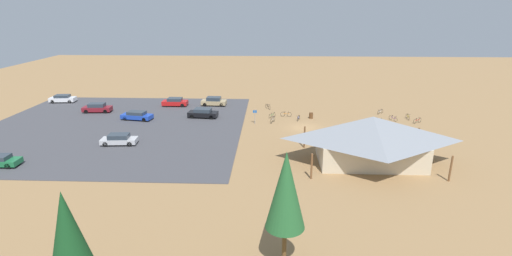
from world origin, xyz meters
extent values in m
plane|color=#937047|center=(0.00, 0.00, 0.00)|extent=(160.00, 160.00, 0.00)
cube|color=#424247|center=(27.39, 0.71, 0.03)|extent=(37.04, 35.18, 0.05)
cube|color=beige|center=(-6.24, 12.29, 1.36)|extent=(11.16, 6.28, 2.73)
pyramid|color=gray|center=(-6.24, 12.29, 4.04)|extent=(14.17, 9.29, 2.63)
cylinder|color=brown|center=(-13.10, 7.87, 1.36)|extent=(0.20, 0.20, 2.73)
cylinder|color=brown|center=(0.62, 7.87, 1.36)|extent=(0.20, 0.20, 2.73)
cylinder|color=brown|center=(-13.10, 16.71, 1.36)|extent=(0.20, 0.20, 2.73)
cylinder|color=brown|center=(0.62, 16.71, 1.36)|extent=(0.20, 0.20, 2.73)
cylinder|color=brown|center=(-1.47, -4.84, 0.45)|extent=(0.60, 0.60, 0.90)
cylinder|color=#99999E|center=(7.12, -1.61, 1.10)|extent=(0.08, 0.08, 2.20)
cube|color=#1959B2|center=(7.12, -1.61, 1.90)|extent=(0.56, 0.04, 0.40)
cylinder|color=brown|center=(3.77, 29.97, 1.43)|extent=(0.30, 0.30, 2.86)
cone|color=#235B2D|center=(3.77, 29.97, 5.53)|extent=(2.63, 2.63, 5.33)
cone|color=#14421E|center=(15.88, 34.19, 4.77)|extent=(2.59, 2.59, 5.28)
torus|color=black|center=(-13.61, -4.53, 0.34)|extent=(0.35, 0.62, 0.67)
torus|color=black|center=(-14.08, -3.63, 0.34)|extent=(0.35, 0.62, 0.67)
cylinder|color=#722D9E|center=(-13.85, -4.08, 0.45)|extent=(0.47, 0.85, 0.04)
cylinder|color=#722D9E|center=(-13.76, -4.24, 0.55)|extent=(0.04, 0.04, 0.43)
cube|color=black|center=(-13.76, -4.24, 0.77)|extent=(0.16, 0.21, 0.05)
cylinder|color=#722D9E|center=(-14.04, -3.72, 0.56)|extent=(0.04, 0.04, 0.45)
cylinder|color=black|center=(-14.04, -3.72, 0.79)|extent=(0.44, 0.25, 0.03)
torus|color=black|center=(-10.81, -3.13, 0.34)|extent=(0.62, 0.33, 0.67)
torus|color=black|center=(-11.76, -2.66, 0.34)|extent=(0.62, 0.33, 0.67)
cylinder|color=#197A7F|center=(-11.29, -2.89, 0.45)|extent=(0.89, 0.46, 0.04)
cylinder|color=#197A7F|center=(-11.12, -2.98, 0.55)|extent=(0.04, 0.04, 0.43)
cube|color=black|center=(-11.12, -2.98, 0.76)|extent=(0.21, 0.16, 0.05)
cylinder|color=#197A7F|center=(-11.66, -2.71, 0.57)|extent=(0.04, 0.04, 0.47)
cylinder|color=black|center=(-11.66, -2.71, 0.81)|extent=(0.24, 0.44, 0.03)
torus|color=black|center=(5.55, -10.77, 0.35)|extent=(0.37, 0.63, 0.70)
torus|color=black|center=(5.04, -9.84, 0.35)|extent=(0.37, 0.63, 0.70)
cylinder|color=black|center=(5.30, -10.30, 0.47)|extent=(0.51, 0.88, 0.04)
cylinder|color=black|center=(5.39, -10.47, 0.54)|extent=(0.04, 0.04, 0.39)
cube|color=black|center=(5.39, -10.47, 0.74)|extent=(0.17, 0.21, 0.05)
cylinder|color=black|center=(5.09, -9.93, 0.61)|extent=(0.04, 0.04, 0.51)
cylinder|color=black|center=(5.09, -9.93, 0.86)|extent=(0.44, 0.26, 0.03)
torus|color=black|center=(-16.38, -5.53, 0.35)|extent=(0.06, 0.71, 0.71)
torus|color=black|center=(-16.35, -4.49, 0.35)|extent=(0.06, 0.71, 0.71)
cylinder|color=yellow|center=(-16.37, -5.01, 0.47)|extent=(0.06, 0.96, 0.04)
cylinder|color=yellow|center=(-16.37, -5.20, 0.57)|extent=(0.04, 0.04, 0.42)
cube|color=black|center=(-16.37, -5.20, 0.78)|extent=(0.09, 0.20, 0.05)
cylinder|color=yellow|center=(-16.35, -4.59, 0.61)|extent=(0.04, 0.04, 0.51)
cylinder|color=black|center=(-16.35, -4.59, 0.86)|extent=(0.48, 0.05, 0.03)
torus|color=black|center=(4.69, -1.88, 0.38)|extent=(0.32, 0.72, 0.76)
torus|color=black|center=(4.29, -2.86, 0.38)|extent=(0.32, 0.72, 0.76)
cylinder|color=#B7B7BC|center=(4.49, -2.37, 0.50)|extent=(0.40, 0.92, 0.04)
cylinder|color=#B7B7BC|center=(4.56, -2.20, 0.59)|extent=(0.04, 0.04, 0.42)
cube|color=black|center=(4.56, -2.20, 0.80)|extent=(0.15, 0.22, 0.05)
cylinder|color=#B7B7BC|center=(4.33, -2.77, 0.62)|extent=(0.04, 0.04, 0.48)
cylinder|color=black|center=(4.33, -2.77, 0.86)|extent=(0.46, 0.21, 0.03)
torus|color=black|center=(2.89, -5.71, 0.37)|extent=(0.74, 0.13, 0.74)
torus|color=black|center=(1.87, -5.59, 0.37)|extent=(0.74, 0.13, 0.74)
cylinder|color=orange|center=(2.38, -5.65, 0.49)|extent=(0.94, 0.15, 0.04)
cylinder|color=orange|center=(2.56, -5.67, 0.56)|extent=(0.04, 0.04, 0.38)
cube|color=black|center=(2.56, -5.67, 0.75)|extent=(0.21, 0.10, 0.05)
cylinder|color=orange|center=(1.97, -5.60, 0.62)|extent=(0.04, 0.04, 0.49)
cylinder|color=black|center=(1.97, -5.60, 0.86)|extent=(0.09, 0.48, 0.03)
torus|color=black|center=(-13.34, -8.32, 0.33)|extent=(0.48, 0.49, 0.65)
torus|color=black|center=(-12.60, -7.57, 0.33)|extent=(0.48, 0.49, 0.65)
cylinder|color=silver|center=(-12.97, -7.94, 0.43)|extent=(0.70, 0.72, 0.04)
cylinder|color=silver|center=(-13.10, -8.08, 0.51)|extent=(0.04, 0.04, 0.37)
cube|color=black|center=(-13.10, -8.08, 0.70)|extent=(0.20, 0.20, 0.05)
cylinder|color=silver|center=(-12.68, -7.64, 0.53)|extent=(0.04, 0.04, 0.40)
cylinder|color=black|center=(-12.68, -7.64, 0.73)|extent=(0.37, 0.36, 0.03)
torus|color=black|center=(4.86, -4.64, 0.34)|extent=(0.45, 0.55, 0.68)
torus|color=black|center=(4.26, -5.39, 0.34)|extent=(0.45, 0.55, 0.68)
cylinder|color=#1E7F38|center=(4.56, -5.01, 0.45)|extent=(0.58, 0.71, 0.04)
cylinder|color=#1E7F38|center=(4.67, -4.88, 0.55)|extent=(0.04, 0.04, 0.42)
cube|color=black|center=(4.67, -4.88, 0.75)|extent=(0.19, 0.21, 0.05)
cylinder|color=#1E7F38|center=(4.32, -5.31, 0.56)|extent=(0.04, 0.04, 0.45)
cylinder|color=black|center=(4.32, -5.31, 0.79)|extent=(0.40, 0.32, 0.03)
torus|color=black|center=(-16.63, -2.72, 0.35)|extent=(0.61, 0.40, 0.70)
torus|color=black|center=(-17.54, -3.29, 0.35)|extent=(0.61, 0.40, 0.70)
cylinder|color=red|center=(-17.08, -3.01, 0.46)|extent=(0.86, 0.56, 0.04)
cylinder|color=red|center=(-16.92, -2.90, 0.55)|extent=(0.04, 0.04, 0.39)
cube|color=black|center=(-16.92, -2.90, 0.74)|extent=(0.21, 0.17, 0.05)
cylinder|color=red|center=(-17.45, -3.24, 0.57)|extent=(0.04, 0.04, 0.44)
cylinder|color=black|center=(-17.45, -3.24, 0.79)|extent=(0.28, 0.42, 0.03)
torus|color=black|center=(0.40, -4.16, 0.33)|extent=(0.22, 0.63, 0.65)
torus|color=black|center=(0.68, -3.22, 0.33)|extent=(0.22, 0.63, 0.65)
cylinder|color=#2347B7|center=(0.54, -3.69, 0.43)|extent=(0.29, 0.87, 0.04)
cylinder|color=#2347B7|center=(0.49, -3.86, 0.54)|extent=(0.04, 0.04, 0.42)
cube|color=black|center=(0.49, -3.86, 0.75)|extent=(0.13, 0.21, 0.05)
cylinder|color=#2347B7|center=(0.65, -3.32, 0.54)|extent=(0.04, 0.04, 0.44)
cylinder|color=black|center=(0.65, -3.32, 0.76)|extent=(0.47, 0.17, 0.03)
cube|color=tan|center=(14.74, -11.95, 0.61)|extent=(4.37, 2.05, 0.69)
cube|color=#2D3842|center=(14.74, -11.95, 1.25)|extent=(2.48, 1.74, 0.59)
cylinder|color=black|center=(16.24, -11.21, 0.37)|extent=(0.65, 0.25, 0.64)
cylinder|color=black|center=(16.16, -12.83, 0.37)|extent=(0.65, 0.25, 0.64)
cylinder|color=black|center=(13.32, -11.07, 0.37)|extent=(0.65, 0.25, 0.64)
cylinder|color=black|center=(13.24, -12.69, 0.37)|extent=(0.65, 0.25, 0.64)
cylinder|color=black|center=(32.86, 15.72, 0.37)|extent=(0.65, 0.24, 0.64)
cylinder|color=black|center=(32.91, 14.21, 0.37)|extent=(0.65, 0.24, 0.64)
cube|color=maroon|center=(33.20, -6.81, 0.62)|extent=(4.62, 2.00, 0.70)
cube|color=#2D3842|center=(33.20, -6.81, 1.26)|extent=(2.62, 1.66, 0.58)
cylinder|color=black|center=(34.69, -5.97, 0.37)|extent=(0.65, 0.26, 0.64)
cylinder|color=black|center=(34.78, -7.45, 0.37)|extent=(0.65, 0.26, 0.64)
cylinder|color=black|center=(31.62, -6.17, 0.37)|extent=(0.65, 0.26, 0.64)
cylinder|color=black|center=(31.72, -7.65, 0.37)|extent=(0.65, 0.26, 0.64)
cube|color=#BCBCC1|center=(23.80, 7.85, 0.56)|extent=(4.49, 2.08, 0.59)
cube|color=#2D3842|center=(23.80, 7.85, 1.13)|extent=(2.56, 1.73, 0.56)
cylinder|color=black|center=(25.23, 8.74, 0.37)|extent=(0.65, 0.26, 0.64)
cylinder|color=black|center=(25.34, 7.18, 0.37)|extent=(0.65, 0.26, 0.64)
cylinder|color=black|center=(22.26, 8.53, 0.37)|extent=(0.65, 0.26, 0.64)
cylinder|color=black|center=(22.37, 6.97, 0.37)|extent=(0.65, 0.26, 0.64)
cube|color=white|center=(42.34, -13.07, 0.62)|extent=(4.53, 2.08, 0.69)
cube|color=#2D3842|center=(42.34, -13.07, 1.19)|extent=(2.58, 1.73, 0.46)
cylinder|color=black|center=(43.78, -12.19, 0.37)|extent=(0.65, 0.27, 0.64)
cylinder|color=black|center=(43.89, -13.73, 0.37)|extent=(0.65, 0.27, 0.64)
cylinder|color=black|center=(40.79, -12.41, 0.37)|extent=(0.65, 0.27, 0.64)
cylinder|color=black|center=(40.90, -13.95, 0.37)|extent=(0.65, 0.27, 0.64)
cube|color=#1E42B2|center=(25.25, -2.88, 0.58)|extent=(4.92, 2.58, 0.62)
cube|color=#2D3842|center=(25.25, -2.88, 1.13)|extent=(2.86, 2.01, 0.48)
cylinder|color=black|center=(26.96, -2.38, 0.37)|extent=(0.67, 0.33, 0.64)
cylinder|color=black|center=(26.69, -3.93, 0.37)|extent=(0.67, 0.33, 0.64)
cylinder|color=black|center=(23.82, -1.83, 0.37)|extent=(0.67, 0.33, 0.64)
cylinder|color=black|center=(23.55, -3.38, 0.37)|extent=(0.67, 0.33, 0.64)
cube|color=black|center=(15.37, -4.51, 0.61)|extent=(4.70, 2.31, 0.68)
cube|color=#2D3842|center=(15.37, -4.51, 1.22)|extent=(2.69, 1.90, 0.53)
cylinder|color=black|center=(16.98, -3.83, 0.37)|extent=(0.66, 0.28, 0.64)
cylinder|color=black|center=(16.82, -5.49, 0.37)|extent=(0.66, 0.28, 0.64)
cylinder|color=black|center=(13.91, -3.54, 0.37)|extent=(0.66, 0.28, 0.64)
cylinder|color=black|center=(13.75, -5.20, 0.37)|extent=(0.66, 0.28, 0.64)
cube|color=red|center=(21.46, -11.36, 0.61)|extent=(4.30, 1.88, 0.69)
cube|color=#2D3842|center=(21.46, -11.36, 1.21)|extent=(2.41, 1.66, 0.51)
cylinder|color=black|center=(22.92, -10.54, 0.37)|extent=(0.64, 0.22, 0.64)
cylinder|color=black|center=(22.91, -12.19, 0.37)|extent=(0.64, 0.22, 0.64)
cylinder|color=black|center=(20.00, -10.53, 0.37)|extent=(0.64, 0.22, 0.64)
cylinder|color=black|center=(19.99, -12.19, 0.37)|extent=(0.64, 0.22, 0.64)
cube|color=#2D3347|center=(-12.99, 5.42, 0.40)|extent=(0.35, 0.28, 0.81)
cylinder|color=black|center=(-12.99, 5.42, 1.09)|extent=(0.36, 0.36, 0.57)
sphere|color=tan|center=(-12.99, 5.42, 1.49)|extent=(0.24, 0.24, 0.24)
cube|color=#2D3347|center=(-10.24, 1.98, 0.41)|extent=(0.37, 0.31, 0.81)
cylinder|color=silver|center=(-10.24, 1.98, 1.14)|extent=(0.36, 0.36, 0.65)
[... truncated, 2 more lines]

